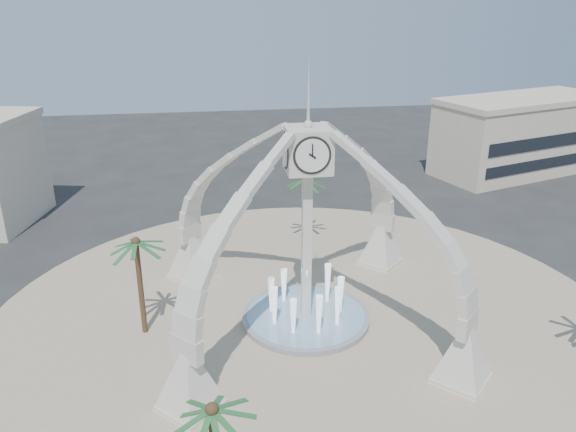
{
  "coord_description": "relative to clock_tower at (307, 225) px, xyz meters",
  "views": [
    {
      "loc": [
        -5.71,
        -29.95,
        19.05
      ],
      "look_at": [
        -0.81,
        2.0,
        6.33
      ],
      "focal_mm": 35.0,
      "sensor_mm": 36.0,
      "label": 1
    }
  ],
  "objects": [
    {
      "name": "palm_south",
      "position": [
        -5.97,
        -13.3,
        -1.56
      ],
      "size": [
        3.4,
        3.4,
        5.63
      ],
      "rotation": [
        0.0,
        0.0,
        -0.02
      ],
      "color": "brown",
      "rests_on": "ground"
    },
    {
      "name": "plaza",
      "position": [
        0.0,
        0.0,
        -6.46
      ],
      "size": [
        40.0,
        40.0,
        0.06
      ],
      "primitive_type": "cylinder",
      "color": "tan",
      "rests_on": "ground"
    },
    {
      "name": "palm_north",
      "position": [
        2.04,
        11.8,
        -1.09
      ],
      "size": [
        4.28,
        4.28,
        6.14
      ],
      "rotation": [
        0.0,
        0.0,
        0.29
      ],
      "color": "brown",
      "rests_on": "ground"
    },
    {
      "name": "palm_west",
      "position": [
        -9.87,
        0.13,
        -0.57
      ],
      "size": [
        3.9,
        3.9,
        6.68
      ],
      "rotation": [
        0.0,
        0.0,
        -0.15
      ],
      "color": "brown",
      "rests_on": "ground"
    },
    {
      "name": "clock_tower",
      "position": [
        0.0,
        0.0,
        0.0
      ],
      "size": [
        17.94,
        17.94,
        16.3
      ],
      "color": "beige",
      "rests_on": "ground"
    },
    {
      "name": "building_ne",
      "position": [
        30.0,
        28.0,
        -2.18
      ],
      "size": [
        21.87,
        14.17,
        8.6
      ],
      "rotation": [
        0.0,
        0.0,
        0.31
      ],
      "color": "beige",
      "rests_on": "ground"
    },
    {
      "name": "fountain",
      "position": [
        0.0,
        0.0,
        -6.2
      ],
      "size": [
        8.0,
        8.0,
        3.62
      ],
      "color": "gray",
      "rests_on": "ground"
    },
    {
      "name": "ground",
      "position": [
        0.0,
        0.0,
        -6.49
      ],
      "size": [
        140.0,
        140.0,
        0.0
      ],
      "primitive_type": "plane",
      "color": "#282828",
      "rests_on": "ground"
    }
  ]
}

